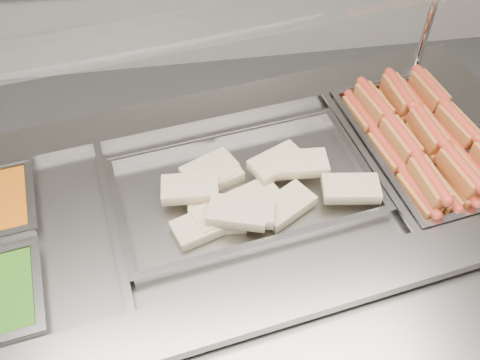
{
  "coord_description": "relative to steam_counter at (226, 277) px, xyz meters",
  "views": [
    {
      "loc": [
        -0.19,
        -0.55,
        2.21
      ],
      "look_at": [
        -0.03,
        0.49,
        1.02
      ],
      "focal_mm": 40.0,
      "sensor_mm": 36.0,
      "label": 1
    }
  ],
  "objects": [
    {
      "name": "tortilla_wraps",
      "position": [
        0.06,
        -0.03,
        0.51
      ],
      "size": [
        0.64,
        0.36,
        0.08
      ],
      "color": "tan",
      "rests_on": "pan_wraps"
    },
    {
      "name": "pan_wraps",
      "position": [
        0.07,
        0.01,
        0.47
      ],
      "size": [
        0.81,
        0.56,
        0.08
      ],
      "color": "gray",
      "rests_on": "steam_counter"
    },
    {
      "name": "hotdogs_in_buns",
      "position": [
        0.66,
        0.11,
        0.51
      ],
      "size": [
        0.39,
        0.6,
        0.13
      ],
      "color": "#AA5923",
      "rests_on": "pan_hotdogs"
    },
    {
      "name": "steam_counter",
      "position": [
        0.0,
        0.0,
        0.0
      ],
      "size": [
        2.2,
        1.24,
        1.0
      ],
      "color": "gray",
      "rests_on": "ground"
    },
    {
      "name": "pan_hotdogs",
      "position": [
        0.68,
        0.11,
        0.45
      ],
      "size": [
        0.47,
        0.66,
        0.11
      ],
      "color": "gray",
      "rests_on": "steam_counter"
    },
    {
      "name": "sneeze_guard",
      "position": [
        -0.04,
        0.24,
        0.9
      ],
      "size": [
        1.85,
        0.61,
        0.49
      ],
      "color": "silver",
      "rests_on": "steam_counter"
    }
  ]
}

